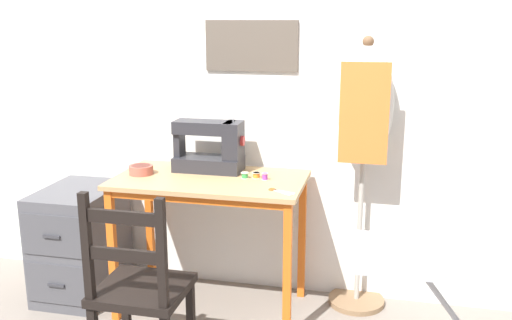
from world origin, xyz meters
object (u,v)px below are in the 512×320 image
(thread_spool_near_machine, at_px, (245,175))
(dress_form, at_px, (365,121))
(wooden_chair, at_px, (140,290))
(fabric_bowl, at_px, (141,169))
(filing_cabinet, at_px, (80,242))
(thread_spool_mid_table, at_px, (256,175))
(thread_spool_far_edge, at_px, (265,177))
(sewing_machine, at_px, (212,148))
(scissors, at_px, (277,191))

(thread_spool_near_machine, bearing_deg, dress_form, 17.81)
(thread_spool_near_machine, bearing_deg, wooden_chair, -114.39)
(thread_spool_near_machine, relative_size, dress_form, 0.03)
(fabric_bowl, distance_m, wooden_chair, 0.80)
(fabric_bowl, bearing_deg, filing_cabinet, 178.42)
(thread_spool_near_machine, height_order, thread_spool_mid_table, same)
(thread_spool_mid_table, height_order, thread_spool_far_edge, thread_spool_far_edge)
(thread_spool_near_machine, xyz_separation_m, dress_form, (0.61, 0.20, 0.29))
(thread_spool_far_edge, bearing_deg, dress_form, 22.10)
(thread_spool_mid_table, height_order, dress_form, dress_form)
(sewing_machine, height_order, thread_spool_far_edge, sewing_machine)
(sewing_machine, bearing_deg, filing_cabinet, -169.50)
(thread_spool_near_machine, xyz_separation_m, thread_spool_mid_table, (0.06, 0.02, -0.00))
(wooden_chair, bearing_deg, thread_spool_mid_table, 62.26)
(thread_spool_mid_table, xyz_separation_m, thread_spool_far_edge, (0.05, -0.02, 0.00))
(thread_spool_far_edge, xyz_separation_m, dress_form, (0.50, 0.20, 0.29))
(sewing_machine, relative_size, filing_cabinet, 0.61)
(thread_spool_mid_table, bearing_deg, scissors, -53.26)
(thread_spool_far_edge, relative_size, filing_cabinet, 0.06)
(fabric_bowl, distance_m, dress_form, 1.25)
(dress_form, bearing_deg, fabric_bowl, -168.46)
(fabric_bowl, height_order, thread_spool_mid_table, fabric_bowl)
(scissors, bearing_deg, thread_spool_mid_table, 126.74)
(scissors, relative_size, thread_spool_near_machine, 3.41)
(thread_spool_mid_table, xyz_separation_m, wooden_chair, (-0.38, -0.71, -0.37))
(thread_spool_mid_table, relative_size, dress_form, 0.03)
(sewing_machine, distance_m, thread_spool_far_edge, 0.37)
(sewing_machine, distance_m, wooden_chair, 0.94)
(wooden_chair, distance_m, dress_form, 1.45)
(thread_spool_mid_table, distance_m, wooden_chair, 0.89)
(fabric_bowl, distance_m, thread_spool_near_machine, 0.58)
(thread_spool_mid_table, bearing_deg, dress_form, 17.95)
(scissors, height_order, thread_spool_mid_table, thread_spool_mid_table)
(thread_spool_near_machine, distance_m, filing_cabinet, 1.10)
(thread_spool_near_machine, bearing_deg, fabric_bowl, -175.41)
(sewing_machine, distance_m, scissors, 0.54)
(thread_spool_far_edge, bearing_deg, scissors, -60.71)
(filing_cabinet, relative_size, dress_form, 0.43)
(sewing_machine, xyz_separation_m, dress_form, (0.83, 0.09, 0.17))
(thread_spool_mid_table, distance_m, filing_cabinet, 1.15)
(sewing_machine, height_order, dress_form, dress_form)
(sewing_machine, xyz_separation_m, wooden_chair, (-0.10, -0.81, -0.48))
(thread_spool_near_machine, bearing_deg, thread_spool_far_edge, -3.28)
(sewing_machine, bearing_deg, scissors, -34.91)
(wooden_chair, relative_size, filing_cabinet, 1.40)
(scissors, distance_m, thread_spool_near_machine, 0.29)
(scissors, xyz_separation_m, filing_cabinet, (-1.21, 0.16, -0.45))
(thread_spool_near_machine, xyz_separation_m, wooden_chair, (-0.32, -0.70, -0.37))
(wooden_chair, xyz_separation_m, filing_cabinet, (-0.68, 0.66, -0.10))
(sewing_machine, distance_m, thread_spool_mid_table, 0.31)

